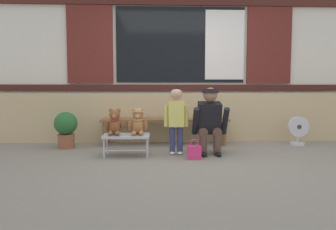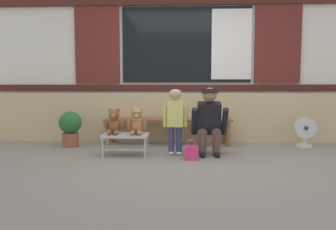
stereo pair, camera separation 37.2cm
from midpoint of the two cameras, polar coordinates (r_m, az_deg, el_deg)
The scene contains 12 objects.
ground_plane at distance 4.32m, azimuth 6.17°, elevation -7.81°, with size 60.00×60.00×0.00m, color gray.
brick_low_wall at distance 5.66m, azimuth 5.23°, elevation -0.44°, with size 7.78×0.25×0.85m, color tan.
shop_facade at distance 6.19m, azimuth 5.10°, elevation 11.46°, with size 7.94×0.26×3.29m.
wooden_bench_long at distance 5.30m, azimuth 1.99°, elevation -1.35°, with size 2.10×0.40×0.44m.
small_display_bench at distance 4.48m, azimuth -5.26°, elevation -3.87°, with size 0.64×0.36×0.30m.
teddy_bear_plain at distance 4.48m, azimuth -7.31°, elevation -1.34°, with size 0.28×0.26×0.36m.
teddy_bear_with_hat at distance 4.44m, azimuth -3.23°, elevation -1.25°, with size 0.28×0.27×0.36m.
child_standing at distance 4.48m, azimuth 3.68°, elevation 0.33°, with size 0.35×0.18×0.96m.
adult_crouching at distance 4.56m, azimuth 9.81°, elevation -1.06°, with size 0.50×0.49×0.95m.
handbag_on_ground at distance 4.25m, azimuth 6.73°, elevation -6.70°, with size 0.18×0.11×0.27m.
potted_plant at distance 5.31m, azimuth -15.18°, elevation -2.05°, with size 0.36×0.36×0.57m.
floor_fan at distance 5.61m, azimuth 25.09°, elevation -2.83°, with size 0.34×0.24×0.48m.
Camera 2 is at (-0.11, -4.20, 0.94)m, focal length 34.07 mm.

